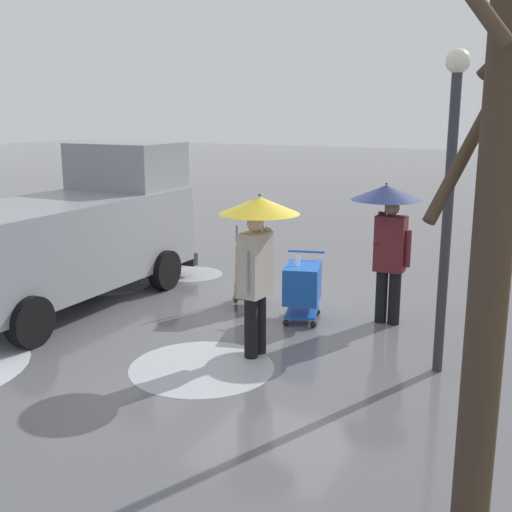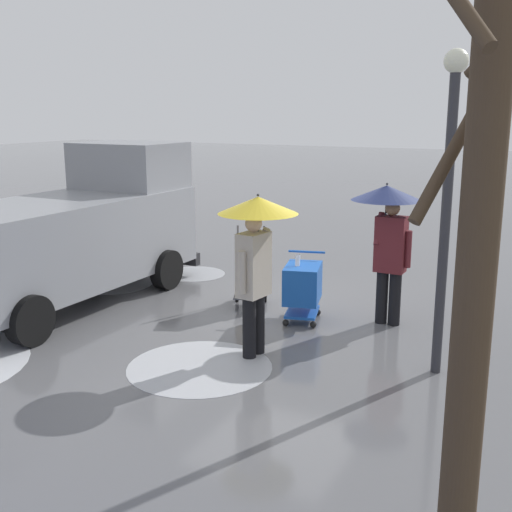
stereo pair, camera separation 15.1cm
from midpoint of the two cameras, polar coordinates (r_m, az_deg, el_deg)
ground_plane at (r=10.54m, az=1.53°, el=-4.65°), size 90.00×90.00×0.00m
slush_patch_near_cluster at (r=12.24m, az=-13.27°, el=-2.46°), size 1.50×1.50×0.01m
slush_patch_under_van at (r=12.72m, az=-6.14°, el=-1.61°), size 1.24×1.24×0.01m
slush_patch_far_side at (r=8.22m, az=-5.40°, el=-9.88°), size 1.85×1.85×0.01m
cargo_van_parked_right at (r=11.07m, az=-16.86°, el=1.95°), size 2.21×5.35×2.60m
shopping_cart_vendor at (r=9.78m, az=3.73°, el=-2.59°), size 0.75×0.94×1.04m
hand_dolly_boxes at (r=10.44m, az=-1.07°, el=-1.41°), size 0.74×0.84×1.32m
pedestrian_pink_side at (r=9.64m, az=11.30°, el=3.05°), size 1.04×1.04×2.15m
pedestrian_black_side at (r=8.18m, az=-0.38°, el=1.65°), size 1.04×1.04×2.15m
bare_tree_near at (r=4.04m, az=18.85°, el=-4.24°), size 1.06×1.06×4.26m
street_lamp at (r=7.81m, az=16.42°, el=6.43°), size 0.28×0.28×3.86m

